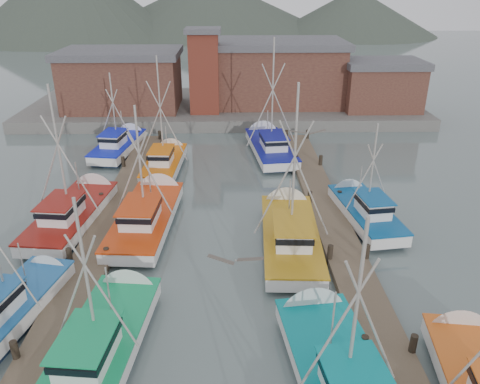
{
  "coord_description": "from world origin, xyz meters",
  "views": [
    {
      "loc": [
        0.66,
        -16.48,
        14.23
      ],
      "look_at": [
        1.21,
        8.95,
        2.6
      ],
      "focal_mm": 35.0,
      "sensor_mm": 36.0,
      "label": 1
    }
  ],
  "objects_px": {
    "boat_4": "(105,339)",
    "boat_8": "(148,215)",
    "lookout_tower": "(204,70)",
    "boat_12": "(166,162)"
  },
  "relations": [
    {
      "from": "boat_4",
      "to": "boat_8",
      "type": "bearing_deg",
      "value": 95.85
    },
    {
      "from": "boat_4",
      "to": "boat_8",
      "type": "distance_m",
      "value": 11.21
    },
    {
      "from": "lookout_tower",
      "to": "boat_12",
      "type": "xyz_separation_m",
      "value": [
        -2.63,
        -13.76,
        -4.87
      ]
    },
    {
      "from": "lookout_tower",
      "to": "boat_8",
      "type": "bearing_deg",
      "value": -96.33
    },
    {
      "from": "lookout_tower",
      "to": "boat_4",
      "type": "height_order",
      "value": "lookout_tower"
    },
    {
      "from": "lookout_tower",
      "to": "boat_8",
      "type": "xyz_separation_m",
      "value": [
        -2.57,
        -23.14,
        -4.87
      ]
    },
    {
      "from": "lookout_tower",
      "to": "boat_8",
      "type": "height_order",
      "value": "lookout_tower"
    },
    {
      "from": "boat_4",
      "to": "boat_8",
      "type": "xyz_separation_m",
      "value": [
        0.03,
        11.21,
        0.0
      ]
    },
    {
      "from": "boat_4",
      "to": "boat_8",
      "type": "height_order",
      "value": "boat_8"
    },
    {
      "from": "boat_12",
      "to": "lookout_tower",
      "type": "bearing_deg",
      "value": 82.47
    }
  ]
}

